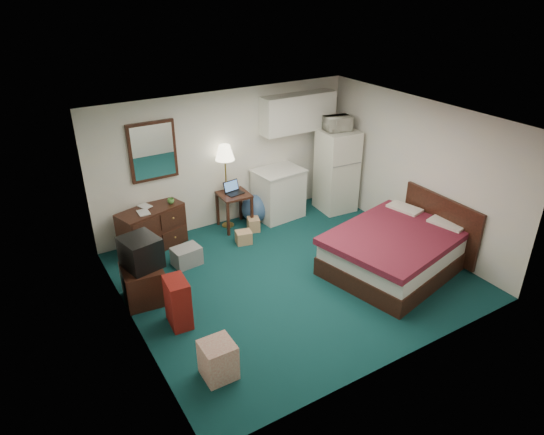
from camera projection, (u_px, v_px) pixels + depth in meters
floor at (293, 275)px, 7.70m from camera, size 5.00×4.50×0.01m
ceiling at (296, 121)px, 6.57m from camera, size 5.00×4.50×0.01m
walls at (294, 204)px, 7.13m from camera, size 5.01×4.51×2.50m
mirror at (153, 151)px, 8.02m from camera, size 0.80×0.06×1.00m
upper_cabinets at (298, 113)px, 9.07m from camera, size 1.50×0.35×0.70m
headboard at (440, 225)px, 8.05m from camera, size 0.06×1.56×1.00m
dresser at (152, 228)px, 8.30m from camera, size 1.20×0.80×0.75m
floor_lamp at (226, 187)px, 8.85m from camera, size 0.38×0.38×1.59m
desk at (235, 211)px, 9.00m from camera, size 0.56×0.56×0.68m
exercise_ball at (255, 208)px, 9.26m from camera, size 0.55×0.55×0.53m
kitchen_counter at (278, 194)px, 9.35m from camera, size 0.91×0.73×0.94m
fridge at (337, 171)px, 9.52m from camera, size 0.72×0.72×1.62m
bed at (395, 252)px, 7.70m from camera, size 2.36×2.02×0.66m
tv_stand at (143, 284)px, 7.00m from camera, size 0.61×0.66×0.55m
suitcase at (178, 302)px, 6.48m from camera, size 0.30×0.45×0.70m
retail_box at (218, 360)px, 5.68m from camera, size 0.38×0.38×0.47m
file_bin at (187, 256)px, 7.92m from camera, size 0.48×0.38×0.31m
cardboard_box_a at (244, 237)px, 8.56m from camera, size 0.32×0.28×0.23m
cardboard_box_b at (253, 224)px, 8.98m from camera, size 0.27×0.30×0.25m
laptop at (235, 188)px, 8.80m from camera, size 0.35×0.30×0.22m
crt_tv at (141, 252)px, 6.82m from camera, size 0.58×0.61×0.45m
microwave at (338, 122)px, 9.09m from camera, size 0.53×0.37×0.33m
book_a at (137, 207)px, 7.89m from camera, size 0.18×0.03×0.25m
book_b at (140, 202)px, 8.09m from camera, size 0.17×0.08×0.23m
mug at (171, 200)px, 8.29m from camera, size 0.13×0.11×0.12m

